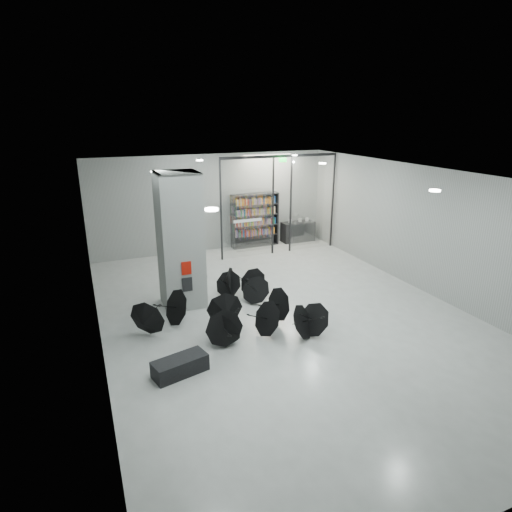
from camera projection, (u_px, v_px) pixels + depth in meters
name	position (u px, v px, depth m)	size (l,w,h in m)	color
room	(288.00, 220.00, 11.54)	(14.00, 14.02, 4.01)	gray
column	(180.00, 241.00, 12.65)	(1.20, 1.20, 4.00)	slate
fire_cabinet	(186.00, 268.00, 12.31)	(0.28, 0.04, 0.38)	#A50A07
info_panel	(187.00, 284.00, 12.47)	(0.30, 0.03, 0.42)	black
exit_sign	(283.00, 160.00, 16.75)	(0.30, 0.06, 0.15)	#0CE533
glass_partition	(280.00, 201.00, 17.44)	(5.06, 0.08, 4.00)	silver
bench	(180.00, 366.00, 9.63)	(1.22, 0.52, 0.39)	black
bookshelf	(255.00, 220.00, 18.66)	(2.10, 0.42, 2.31)	black
shop_counter	(298.00, 231.00, 19.59)	(1.49, 0.60, 0.89)	black
umbrella_cluster	(235.00, 310.00, 12.15)	(5.45, 4.82, 1.27)	black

